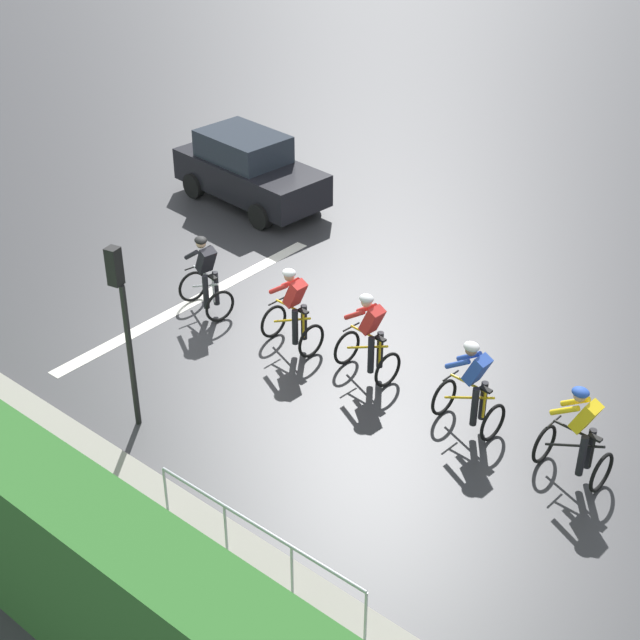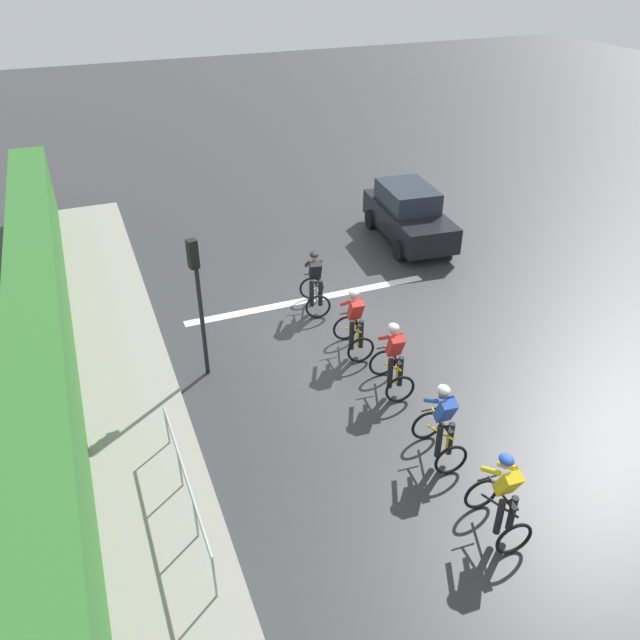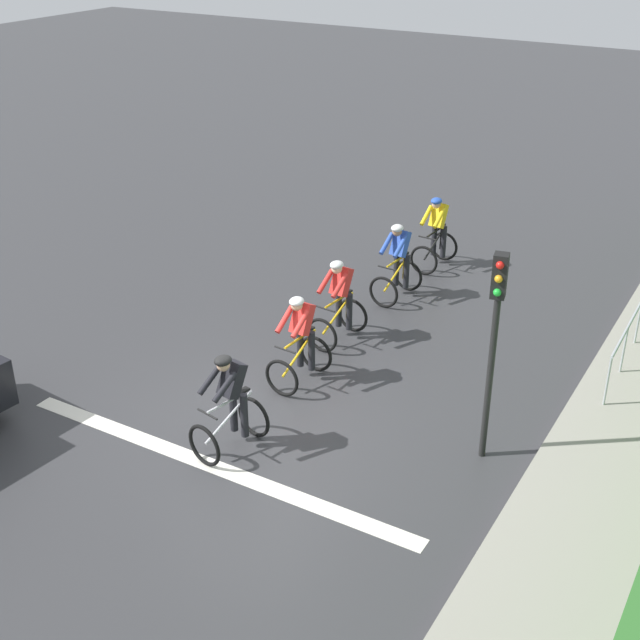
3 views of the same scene
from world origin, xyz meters
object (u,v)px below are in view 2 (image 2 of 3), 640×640
(cyclist_lead, at_px, (502,498))
(traffic_light_near_crossing, at_px, (197,288))
(cyclist_second, at_px, (442,425))
(cyclist_fourth, at_px, (354,324))
(pedestrian_railing_kerbside, at_px, (186,482))
(cyclist_trailing, at_px, (315,283))
(cyclist_mid, at_px, (393,360))
(car_black, at_px, (409,214))

(cyclist_lead, relative_size, traffic_light_near_crossing, 0.50)
(cyclist_second, xyz_separation_m, cyclist_fourth, (0.05, -3.93, 0.00))
(pedestrian_railing_kerbside, bearing_deg, cyclist_fourth, -143.08)
(cyclist_second, relative_size, cyclist_fourth, 1.00)
(cyclist_trailing, height_order, pedestrian_railing_kerbside, cyclist_trailing)
(cyclist_fourth, bearing_deg, traffic_light_near_crossing, -8.18)
(cyclist_second, distance_m, cyclist_mid, 2.26)
(cyclist_trailing, distance_m, car_black, 5.44)
(cyclist_fourth, bearing_deg, pedestrian_railing_kerbside, 36.92)
(cyclist_second, distance_m, cyclist_trailing, 6.16)
(car_black, relative_size, traffic_light_near_crossing, 1.27)
(cyclist_lead, bearing_deg, pedestrian_railing_kerbside, -25.63)
(cyclist_fourth, bearing_deg, car_black, -129.15)
(cyclist_second, distance_m, pedestrian_railing_kerbside, 4.82)
(cyclist_fourth, relative_size, cyclist_trailing, 1.00)
(cyclist_trailing, relative_size, car_black, 0.39)
(cyclist_lead, bearing_deg, cyclist_fourth, -89.59)
(cyclist_lead, height_order, car_black, car_black)
(car_black, bearing_deg, cyclist_second, 65.18)
(cyclist_fourth, relative_size, pedestrian_railing_kerbside, 0.45)
(cyclist_fourth, xyz_separation_m, traffic_light_near_crossing, (3.52, -0.51, 1.43))
(cyclist_second, bearing_deg, pedestrian_railing_kerbside, -4.24)
(cyclist_trailing, xyz_separation_m, pedestrian_railing_kerbside, (4.62, 5.80, -0.00))
(cyclist_trailing, bearing_deg, cyclist_mid, 94.61)
(cyclist_mid, relative_size, pedestrian_railing_kerbside, 0.45)
(cyclist_fourth, distance_m, pedestrian_railing_kerbside, 5.95)
(cyclist_second, bearing_deg, cyclist_trailing, -88.23)
(cyclist_fourth, height_order, pedestrian_railing_kerbside, cyclist_fourth)
(cyclist_mid, bearing_deg, car_black, -120.71)
(cyclist_trailing, xyz_separation_m, car_black, (-4.47, -3.09, 0.08))
(car_black, relative_size, pedestrian_railing_kerbside, 1.14)
(cyclist_trailing, height_order, car_black, car_black)
(cyclist_lead, distance_m, cyclist_second, 1.95)
(cyclist_fourth, bearing_deg, cyclist_trailing, -86.47)
(cyclist_lead, height_order, traffic_light_near_crossing, traffic_light_near_crossing)
(cyclist_second, relative_size, pedestrian_railing_kerbside, 0.45)
(pedestrian_railing_kerbside, bearing_deg, cyclist_lead, 154.37)
(cyclist_second, height_order, cyclist_mid, same)
(car_black, bearing_deg, cyclist_fourth, 50.85)
(cyclist_mid, bearing_deg, traffic_light_near_crossing, -30.51)
(cyclist_trailing, height_order, traffic_light_near_crossing, traffic_light_near_crossing)
(cyclist_mid, height_order, car_black, car_black)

